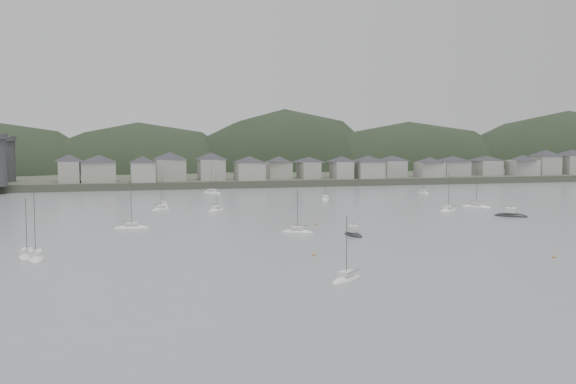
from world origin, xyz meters
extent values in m
plane|color=slate|center=(0.00, 0.00, 0.00)|extent=(900.00, 900.00, 0.00)
cube|color=#383D2D|center=(0.00, 295.00, 1.50)|extent=(900.00, 250.00, 3.00)
ellipsoid|color=black|center=(-32.30, 272.87, -9.97)|extent=(132.08, 90.41, 79.74)
ellipsoid|color=black|center=(50.65, 272.93, -12.68)|extent=(133.88, 88.37, 101.41)
ellipsoid|color=black|center=(125.95, 267.91, -10.32)|extent=(165.81, 81.78, 82.55)
ellipsoid|color=black|center=(234.44, 265.57, -12.82)|extent=(177.60, 96.61, 102.57)
cylinder|color=#323234|center=(-92.00, 194.00, 11.50)|extent=(10.00, 10.00, 17.00)
cube|color=gray|center=(-65.00, 181.96, 7.29)|extent=(8.34, 12.91, 8.59)
pyramid|color=#28292E|center=(-65.00, 181.96, 13.09)|extent=(15.78, 15.78, 3.01)
cube|color=gray|center=(-53.32, 181.32, 7.18)|extent=(13.68, 13.35, 8.36)
pyramid|color=#28292E|center=(-53.32, 181.32, 12.82)|extent=(20.07, 20.07, 2.93)
cube|color=#AAA7A0|center=(-35.57, 176.02, 7.04)|extent=(9.78, 10.20, 8.08)
pyramid|color=#28292E|center=(-35.57, 176.02, 12.49)|extent=(14.83, 14.83, 2.83)
cube|color=gray|center=(-23.51, 185.65, 7.55)|extent=(12.59, 13.33, 9.09)
pyramid|color=#28292E|center=(-23.51, 185.65, 13.68)|extent=(19.24, 19.24, 3.18)
cube|color=#AAA7A0|center=(-5.75, 184.10, 7.43)|extent=(10.74, 12.17, 8.87)
pyramid|color=#28292E|center=(-5.75, 184.10, 13.42)|extent=(17.01, 17.01, 3.10)
cube|color=gray|center=(9.92, 177.53, 6.85)|extent=(11.63, 12.09, 7.69)
pyramid|color=#28292E|center=(9.92, 177.53, 12.04)|extent=(17.61, 17.61, 2.69)
cube|color=gray|center=(25.25, 186.19, 6.72)|extent=(10.37, 9.35, 7.44)
pyramid|color=#28292E|center=(25.25, 186.19, 11.74)|extent=(14.65, 14.65, 2.60)
cube|color=gray|center=(38.63, 183.79, 6.61)|extent=(8.24, 12.20, 7.22)
pyramid|color=#28292E|center=(38.63, 183.79, 11.48)|extent=(15.17, 15.17, 2.53)
cube|color=#AAA7A0|center=(52.50, 178.55, 6.73)|extent=(8.06, 10.91, 7.46)
pyramid|color=#28292E|center=(52.50, 178.55, 11.77)|extent=(14.08, 14.08, 2.61)
cube|color=gray|center=(64.81, 177.06, 6.83)|extent=(11.73, 11.78, 7.66)
pyramid|color=#28292E|center=(64.81, 177.06, 12.00)|extent=(17.46, 17.46, 2.68)
cube|color=#AAA7A0|center=(80.64, 186.91, 6.67)|extent=(10.19, 13.02, 7.33)
pyramid|color=#28292E|center=(80.64, 186.91, 11.62)|extent=(17.23, 17.23, 2.57)
cube|color=#AAA7A0|center=(95.55, 178.06, 6.44)|extent=(11.70, 9.81, 6.88)
pyramid|color=#28292E|center=(95.55, 178.06, 11.08)|extent=(15.97, 15.97, 2.41)
cube|color=#AAA7A0|center=(112.40, 186.91, 6.50)|extent=(12.83, 12.48, 7.00)
pyramid|color=#28292E|center=(112.40, 186.91, 11.22)|extent=(18.79, 18.79, 2.45)
cube|color=#AAA7A0|center=(130.73, 187.42, 6.48)|extent=(11.07, 13.50, 6.97)
pyramid|color=#28292E|center=(130.73, 187.42, 11.19)|extent=(18.25, 18.25, 2.44)
cube|color=#AAA7A0|center=(146.02, 179.72, 6.67)|extent=(13.75, 9.12, 7.34)
pyramid|color=#28292E|center=(146.02, 179.72, 11.62)|extent=(16.97, 16.97, 2.57)
cube|color=#AAA7A0|center=(162.92, 185.95, 7.53)|extent=(11.37, 11.57, 9.05)
pyramid|color=#28292E|center=(162.92, 185.95, 13.63)|extent=(17.03, 17.03, 3.17)
cube|color=gray|center=(177.85, 185.32, 7.54)|extent=(12.07, 13.43, 9.09)
pyramid|color=#28292E|center=(177.85, 185.32, 13.68)|extent=(18.93, 18.93, 3.18)
ellipsoid|color=silver|center=(-8.88, 33.23, 0.05)|extent=(7.87, 5.72, 1.52)
cube|color=silver|center=(-8.88, 33.23, 1.11)|extent=(3.14, 2.73, 0.70)
cylinder|color=#3F3F42|center=(-8.88, 33.23, 4.96)|extent=(0.12, 0.12, 9.52)
cylinder|color=#3F3F42|center=(-7.67, 33.87, 1.66)|extent=(3.07, 1.69, 0.10)
ellipsoid|color=silver|center=(-63.95, 11.88, 0.05)|extent=(3.81, 9.68, 1.89)
cube|color=silver|center=(-63.95, 11.88, 1.30)|extent=(2.35, 3.47, 0.70)
cylinder|color=#3F3F42|center=(-63.95, 11.88, 6.11)|extent=(0.12, 0.12, 11.82)
cylinder|color=#3F3F42|center=(-64.09, 10.19, 1.85)|extent=(0.46, 4.25, 0.10)
ellipsoid|color=silver|center=(60.07, 73.42, 0.05)|extent=(8.56, 8.99, 1.88)
cube|color=silver|center=(60.07, 73.42, 1.29)|extent=(3.75, 3.83, 0.70)
cylinder|color=#3F3F42|center=(60.07, 73.42, 6.08)|extent=(0.12, 0.12, 11.77)
cylinder|color=#3F3F42|center=(58.93, 72.17, 1.84)|extent=(2.92, 3.20, 0.10)
ellipsoid|color=silver|center=(46.87, 66.50, 0.05)|extent=(8.91, 7.53, 1.78)
cube|color=silver|center=(46.87, 66.50, 1.24)|extent=(3.68, 3.42, 0.70)
cylinder|color=#3F3F42|center=(46.87, 66.50, 5.78)|extent=(0.12, 0.12, 11.15)
cylinder|color=#3F3F42|center=(48.17, 65.56, 1.79)|extent=(3.32, 2.43, 0.10)
ellipsoid|color=silver|center=(-45.43, 50.14, 0.05)|extent=(8.64, 3.07, 1.71)
cube|color=silver|center=(-45.43, 50.14, 1.20)|extent=(3.06, 1.99, 0.70)
cylinder|color=#3F3F42|center=(-45.43, 50.14, 5.53)|extent=(0.12, 0.12, 10.67)
cylinder|color=#3F3F42|center=(-46.96, 50.08, 1.75)|extent=(3.84, 0.25, 0.10)
ellipsoid|color=silver|center=(-15.89, -20.00, 0.05)|extent=(7.59, 7.03, 1.57)
cube|color=silver|center=(-15.89, -20.00, 1.14)|extent=(3.21, 3.10, 0.70)
cylinder|color=#3F3F42|center=(-15.89, -20.00, 5.11)|extent=(0.12, 0.12, 9.82)
cylinder|color=#3F3F42|center=(-14.82, -20.92, 1.69)|extent=(2.74, 2.38, 0.10)
ellipsoid|color=silver|center=(-11.06, 148.07, 0.05)|extent=(7.81, 9.70, 1.92)
cube|color=silver|center=(-11.06, 148.07, 1.31)|extent=(3.60, 3.96, 0.70)
cylinder|color=#3F3F42|center=(-11.06, 148.07, 6.19)|extent=(0.12, 0.12, 11.98)
cylinder|color=#3F3F42|center=(-10.11, 149.52, 1.86)|extent=(2.44, 3.66, 0.10)
ellipsoid|color=silver|center=(22.83, 110.43, 0.05)|extent=(5.75, 9.09, 1.74)
cube|color=silver|center=(22.83, 110.43, 1.22)|extent=(2.88, 3.52, 0.70)
cylinder|color=#3F3F42|center=(22.83, 110.43, 5.62)|extent=(0.12, 0.12, 10.85)
cylinder|color=#3F3F42|center=(22.26, 111.89, 1.77)|extent=(1.52, 3.67, 0.10)
ellipsoid|color=silver|center=(-65.72, 15.16, 0.05)|extent=(3.15, 8.67, 1.71)
cube|color=silver|center=(-65.72, 15.16, 1.21)|extent=(2.03, 3.08, 0.70)
cylinder|color=#3F3F42|center=(-65.72, 15.16, 5.54)|extent=(0.12, 0.12, 10.69)
cylinder|color=#3F3F42|center=(-65.64, 13.62, 1.76)|extent=(0.29, 3.85, 0.10)
ellipsoid|color=silver|center=(-19.49, 84.57, 0.05)|extent=(7.26, 8.41, 1.70)
cube|color=silver|center=(-19.49, 84.57, 1.20)|extent=(3.28, 3.50, 0.70)
cylinder|color=#3F3F42|center=(-19.49, 84.57, 5.50)|extent=(0.12, 0.12, 10.61)
cylinder|color=#3F3F42|center=(-20.41, 85.80, 1.75)|extent=(2.37, 3.11, 0.10)
ellipsoid|color=silver|center=(68.67, 128.20, 0.05)|extent=(3.44, 6.56, 1.25)
cube|color=silver|center=(68.67, 128.20, 0.98)|extent=(1.86, 2.46, 0.70)
cylinder|color=#3F3F42|center=(68.67, 128.20, 4.11)|extent=(0.12, 0.12, 7.83)
cylinder|color=#3F3F42|center=(68.40, 127.10, 1.53)|extent=(0.77, 2.76, 0.10)
ellipsoid|color=silver|center=(-35.05, 91.94, 0.05)|extent=(6.90, 6.15, 1.41)
cube|color=silver|center=(-35.05, 91.94, 1.05)|extent=(2.89, 2.75, 0.70)
cylinder|color=#3F3F42|center=(-35.05, 91.94, 4.60)|extent=(0.12, 0.12, 8.79)
cylinder|color=#3F3F42|center=(-36.04, 92.73, 1.60)|extent=(2.54, 2.05, 0.10)
ellipsoid|color=silver|center=(-33.39, 104.18, 0.05)|extent=(3.91, 8.38, 1.61)
cube|color=silver|center=(-33.39, 104.18, 1.16)|extent=(2.23, 3.08, 0.70)
cylinder|color=#3F3F42|center=(-33.39, 104.18, 5.24)|extent=(0.12, 0.12, 10.07)
cylinder|color=#3F3F42|center=(-33.63, 102.75, 1.71)|extent=(0.72, 3.59, 0.10)
ellipsoid|color=black|center=(57.06, 49.59, 0.05)|extent=(8.87, 8.75, 2.02)
cube|color=silver|center=(57.06, 49.59, 1.71)|extent=(3.76, 3.75, 1.40)
cylinder|color=#3F3F42|center=(57.06, 49.59, 2.61)|extent=(0.10, 0.10, 1.20)
ellipsoid|color=black|center=(2.04, 25.84, 0.05)|extent=(3.24, 7.75, 1.67)
cube|color=silver|center=(2.04, 25.84, 1.53)|extent=(2.27, 2.41, 1.40)
cylinder|color=#3F3F42|center=(2.04, 25.84, 2.43)|extent=(0.10, 0.10, 1.20)
sphere|color=#CD8944|center=(-50.66, 102.17, 0.15)|extent=(0.70, 0.70, 0.70)
sphere|color=#CD8944|center=(27.84, -10.50, 0.15)|extent=(0.70, 0.70, 0.70)
sphere|color=#CD8944|center=(-14.10, 3.08, 0.15)|extent=(0.70, 0.70, 0.70)
sphere|color=#CD8944|center=(-0.41, 45.98, 0.15)|extent=(0.70, 0.70, 0.70)
sphere|color=#CD8944|center=(-74.68, 113.15, 0.15)|extent=(0.70, 0.70, 0.70)
camera|label=1|loc=(-52.07, -121.09, 22.36)|focal=43.87mm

